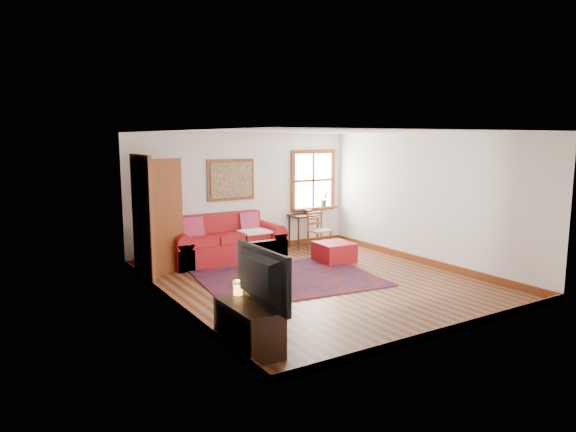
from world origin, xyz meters
TOP-DOWN VIEW (x-y plane):
  - ground at (0.00, 0.00)m, footprint 5.50×5.50m
  - room_envelope at (0.00, 0.02)m, footprint 5.04×5.54m
  - window at (1.78, 2.70)m, footprint 1.18×0.20m
  - doorway at (-2.21, 1.78)m, footprint 0.89×1.08m
  - framed_artwork at (-0.30, 2.71)m, footprint 1.05×0.07m
  - persian_rug at (-0.32, 0.44)m, footprint 3.16×2.65m
  - red_leather_sofa at (-0.65, 2.30)m, footprint 2.30×0.95m
  - red_ottoman at (1.12, 1.06)m, footprint 0.69×0.69m
  - side_table at (1.34, 2.48)m, footprint 0.61×0.46m
  - ladder_back_chair at (1.40, 2.02)m, footprint 0.42×0.40m
  - media_cabinet at (-2.27, -1.83)m, footprint 0.44×0.97m
  - television at (-2.25, -1.92)m, footprint 0.15×1.14m
  - candle_hurricane at (-2.22, -1.47)m, footprint 0.12×0.12m

SIDE VIEW (x-z plane):
  - ground at x=0.00m, z-range 0.00..0.00m
  - persian_rug at x=-0.32m, z-range 0.00..0.02m
  - red_ottoman at x=1.12m, z-range 0.00..0.38m
  - media_cabinet at x=-2.27m, z-range 0.00..0.54m
  - red_leather_sofa at x=-0.65m, z-range -0.15..0.75m
  - ladder_back_chair at x=1.40m, z-range 0.03..0.92m
  - side_table at x=1.34m, z-range 0.24..0.97m
  - candle_hurricane at x=-2.22m, z-range 0.53..0.71m
  - television at x=-2.25m, z-range 0.54..1.19m
  - doorway at x=-2.21m, z-range 0.00..2.14m
  - window at x=1.78m, z-range 0.62..2.00m
  - framed_artwork at x=-0.30m, z-range 1.13..1.98m
  - room_envelope at x=0.00m, z-range 0.39..2.91m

